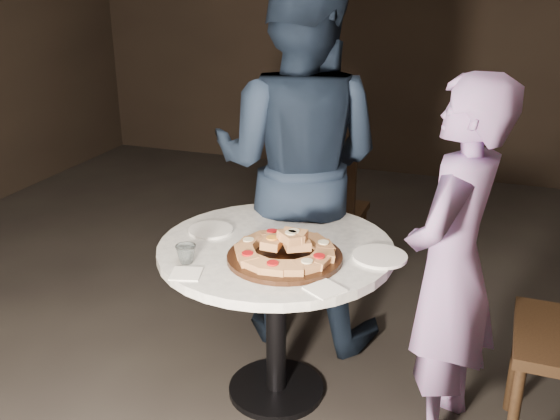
% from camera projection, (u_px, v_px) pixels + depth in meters
% --- Properties ---
extents(floor, '(7.00, 7.00, 0.00)m').
position_uv_depth(floor, '(276.00, 411.00, 2.64)').
color(floor, black).
rests_on(floor, ground).
extents(table, '(1.24, 1.24, 0.71)m').
position_uv_depth(table, '(276.00, 274.00, 2.55)').
color(table, black).
rests_on(table, ground).
extents(serving_board, '(0.52, 0.52, 0.02)m').
position_uv_depth(serving_board, '(285.00, 257.00, 2.37)').
color(serving_board, black).
rests_on(serving_board, table).
extents(focaccia_pile, '(0.40, 0.39, 0.10)m').
position_uv_depth(focaccia_pile, '(286.00, 248.00, 2.36)').
color(focaccia_pile, '#B07444').
rests_on(focaccia_pile, serving_board).
extents(plate_left, '(0.23, 0.23, 0.01)m').
position_uv_depth(plate_left, '(211.00, 230.00, 2.63)').
color(plate_left, white).
rests_on(plate_left, table).
extents(plate_right, '(0.24, 0.24, 0.01)m').
position_uv_depth(plate_right, '(380.00, 256.00, 2.39)').
color(plate_right, white).
rests_on(plate_right, table).
extents(water_glass, '(0.09, 0.09, 0.07)m').
position_uv_depth(water_glass, '(186.00, 254.00, 2.34)').
color(water_glass, silver).
rests_on(water_glass, table).
extents(napkin_near, '(0.13, 0.13, 0.01)m').
position_uv_depth(napkin_near, '(186.00, 274.00, 2.26)').
color(napkin_near, white).
rests_on(napkin_near, table).
extents(napkin_far, '(0.16, 0.16, 0.01)m').
position_uv_depth(napkin_far, '(325.00, 289.00, 2.15)').
color(napkin_far, white).
rests_on(napkin_far, table).
extents(chair_far, '(0.41, 0.43, 0.86)m').
position_uv_depth(chair_far, '(324.00, 206.00, 3.52)').
color(chair_far, black).
rests_on(chair_far, ground).
extents(diner_navy, '(0.88, 0.69, 1.77)m').
position_uv_depth(diner_navy, '(298.00, 165.00, 2.94)').
color(diner_navy, black).
rests_on(diner_navy, ground).
extents(diner_teal, '(0.47, 0.60, 1.44)m').
position_uv_depth(diner_teal, '(451.00, 267.00, 2.30)').
color(diner_teal, '#7F659F').
rests_on(diner_teal, ground).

